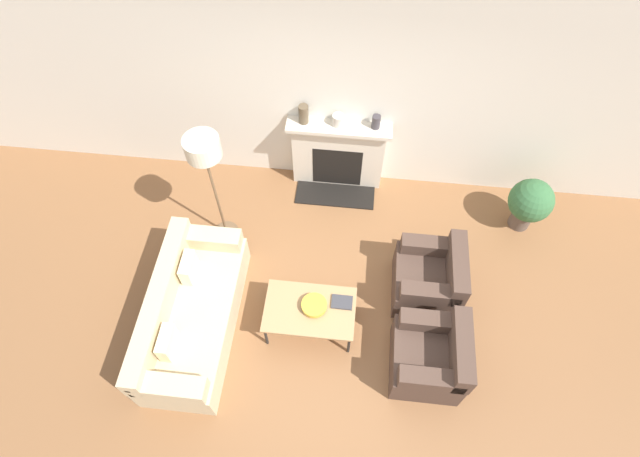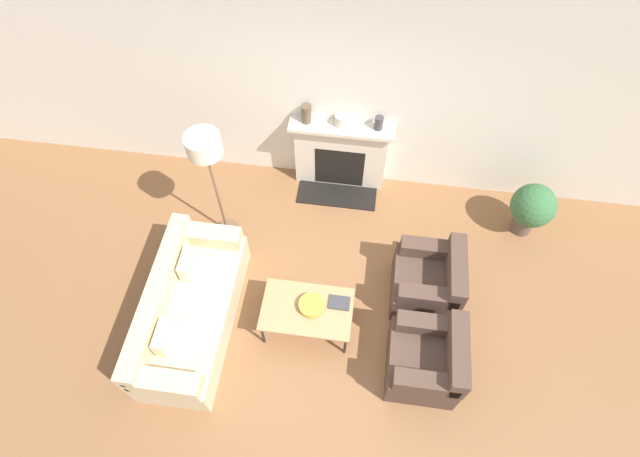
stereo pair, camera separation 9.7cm
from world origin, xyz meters
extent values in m
plane|color=brown|center=(0.00, 0.00, 0.00)|extent=(18.00, 18.00, 0.00)
cube|color=silver|center=(0.00, 2.43, 1.45)|extent=(18.00, 0.06, 2.90)
cube|color=beige|center=(-0.12, 2.30, 0.51)|extent=(1.19, 0.20, 1.01)
cube|color=black|center=(-0.12, 2.22, 0.37)|extent=(0.65, 0.04, 0.66)
cube|color=black|center=(-0.12, 2.02, 0.01)|extent=(1.07, 0.40, 0.02)
cube|color=beige|center=(-0.12, 2.27, 1.04)|extent=(1.31, 0.28, 0.05)
cube|color=#CCB78E|center=(-1.50, -0.03, 0.21)|extent=(0.83, 1.95, 0.42)
cube|color=#CCB78E|center=(-1.83, -0.03, 0.58)|extent=(0.20, 1.95, 0.33)
cube|color=#CCB78E|center=(-1.50, -0.90, 0.52)|extent=(0.76, 0.22, 0.20)
cube|color=#CCB78E|center=(-1.50, 0.84, 0.52)|extent=(0.76, 0.22, 0.20)
cube|color=beige|center=(-1.63, -0.47, 0.56)|extent=(0.12, 0.32, 0.28)
cube|color=beige|center=(-1.63, 0.41, 0.56)|extent=(0.12, 0.32, 0.28)
cube|color=#4C382D|center=(1.06, -0.25, 0.22)|extent=(0.73, 0.79, 0.45)
cube|color=#4C382D|center=(1.35, -0.25, 0.62)|extent=(0.18, 0.79, 0.35)
cube|color=#4C382D|center=(1.06, 0.06, 0.54)|extent=(0.66, 0.18, 0.19)
cube|color=#4C382D|center=(1.06, -0.55, 0.54)|extent=(0.66, 0.18, 0.19)
cube|color=#4C382D|center=(1.06, 0.69, 0.22)|extent=(0.73, 0.79, 0.45)
cube|color=#4C382D|center=(1.35, 0.69, 0.62)|extent=(0.18, 0.79, 0.35)
cube|color=#4C382D|center=(1.06, 1.00, 0.54)|extent=(0.66, 0.18, 0.19)
cube|color=#4C382D|center=(1.06, 0.39, 0.54)|extent=(0.66, 0.18, 0.19)
cube|color=tan|center=(-0.23, 0.11, 0.41)|extent=(1.00, 0.63, 0.03)
cylinder|color=black|center=(-0.69, -0.16, 0.20)|extent=(0.03, 0.03, 0.40)
cylinder|color=black|center=(0.23, -0.16, 0.20)|extent=(0.03, 0.03, 0.40)
cylinder|color=black|center=(-0.69, 0.39, 0.20)|extent=(0.03, 0.03, 0.40)
cylinder|color=black|center=(0.23, 0.39, 0.20)|extent=(0.03, 0.03, 0.40)
cylinder|color=gold|center=(-0.18, 0.14, 0.44)|extent=(0.10, 0.10, 0.02)
cylinder|color=gold|center=(-0.18, 0.14, 0.47)|extent=(0.28, 0.28, 0.06)
cube|color=#38383D|center=(0.11, 0.23, 0.44)|extent=(0.23, 0.17, 0.02)
cylinder|color=brown|center=(-1.47, 1.26, 0.01)|extent=(0.32, 0.32, 0.03)
cylinder|color=brown|center=(-1.47, 1.26, 0.79)|extent=(0.03, 0.03, 1.51)
cylinder|color=beige|center=(-1.47, 1.26, 1.62)|extent=(0.39, 0.39, 0.23)
cylinder|color=brown|center=(-0.55, 2.30, 1.19)|extent=(0.12, 0.12, 0.25)
cylinder|color=beige|center=(-0.13, 2.30, 1.13)|extent=(0.15, 0.15, 0.15)
cylinder|color=#3D383D|center=(0.33, 2.30, 1.15)|extent=(0.10, 0.10, 0.18)
cylinder|color=brown|center=(2.33, 1.82, 0.13)|extent=(0.27, 0.27, 0.26)
sphere|color=#386B3D|center=(2.33, 1.82, 0.50)|extent=(0.55, 0.55, 0.55)
camera|label=1|loc=(0.12, -2.12, 5.45)|focal=28.00mm
camera|label=2|loc=(0.22, -2.11, 5.45)|focal=28.00mm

